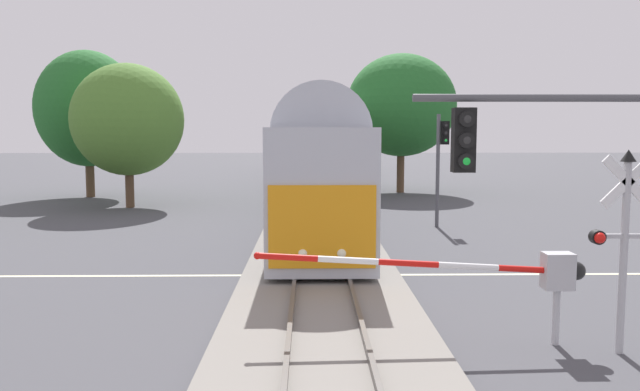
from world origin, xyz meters
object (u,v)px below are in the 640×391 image
Objects in this scene: elm_centre_background at (401,105)px; pine_left_background at (88,109)px; oak_behind_train at (128,120)px; commuter_train at (314,152)px; crossing_gate_near at (518,272)px; crossing_signal_mast at (626,230)px; traffic_signal_far_side at (441,152)px.

pine_left_background is at bearing -172.07° from elm_centre_background.
commuter_train is at bearing 42.40° from oak_behind_train.
pine_left_background is at bearing -165.89° from commuter_train.
crossing_gate_near is at bearing -94.14° from elm_centre_background.
oak_behind_train is (-15.58, 23.37, 2.46)m from crossing_signal_mast.
pine_left_background is 20.36m from elm_centre_background.
elm_centre_background reaches higher than crossing_signal_mast.
crossing_signal_mast reaches higher than crossing_gate_near.
crossing_gate_near is 26.89m from oak_behind_train.
commuter_train is 33.08m from crossing_signal_mast.
elm_centre_background reaches higher than oak_behind_train.
commuter_train reaches higher than crossing_gate_near.
elm_centre_background reaches higher than traffic_signal_far_side.
oak_behind_train reaches higher than crossing_signal_mast.
crossing_signal_mast is (5.44, -32.63, -0.43)m from commuter_train.
crossing_gate_near is 15.52m from traffic_signal_far_side.
pine_left_background reaches higher than oak_behind_train.
commuter_train is 14.94m from pine_left_background.
traffic_signal_far_side is 17.29m from oak_behind_train.
oak_behind_train is 0.83× the size of elm_centre_background.
commuter_train is 17.62m from traffic_signal_far_side.
pine_left_background is at bearing 124.10° from crossing_signal_mast.
crossing_signal_mast is at bearing -55.90° from pine_left_background.
oak_behind_train is (-15.50, 7.51, 1.50)m from traffic_signal_far_side.
pine_left_background is at bearing 146.03° from traffic_signal_far_side.
crossing_signal_mast is at bearing -56.31° from oak_behind_train.
crossing_gate_near is 1.30× the size of traffic_signal_far_side.
oak_behind_train is at bearing -137.60° from commuter_train.
oak_behind_train is at bearing 121.16° from crossing_gate_near.
traffic_signal_far_side is at bearing 83.67° from crossing_gate_near.
elm_centre_background is at bearing 85.86° from crossing_gate_near.
elm_centre_background is (5.93, -0.77, 3.17)m from commuter_train.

